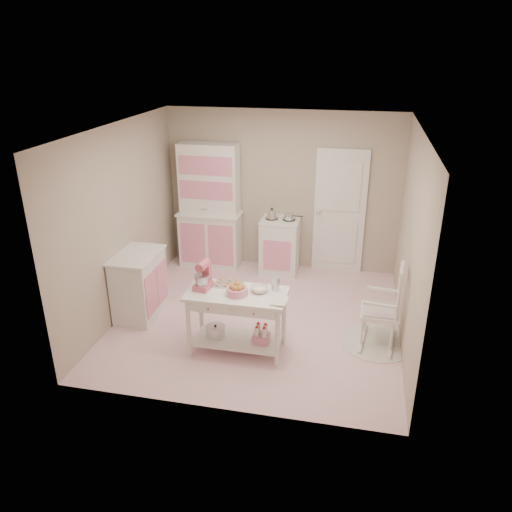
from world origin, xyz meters
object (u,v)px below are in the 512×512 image
(stove, at_px, (280,246))
(work_table, at_px, (237,322))
(hutch, at_px, (209,206))
(rocking_chair, at_px, (380,305))
(bread_basket, at_px, (237,291))
(stand_mixer, at_px, (203,276))
(base_cabinet, at_px, (139,285))

(stove, bearing_deg, work_table, -92.92)
(hutch, distance_m, rocking_chair, 3.42)
(rocking_chair, relative_size, bread_basket, 4.40)
(work_table, distance_m, stand_mixer, 0.71)
(hutch, relative_size, rocking_chair, 1.89)
(stove, distance_m, stand_mixer, 2.50)
(rocking_chair, height_order, bread_basket, rocking_chair)
(work_table, height_order, bread_basket, bread_basket)
(bread_basket, bearing_deg, stand_mixer, 170.96)
(hutch, bearing_deg, stand_mixer, -74.89)
(stove, distance_m, base_cabinet, 2.47)
(base_cabinet, xyz_separation_m, stand_mixer, (1.11, -0.55, 0.51))
(stand_mixer, bearing_deg, stove, 84.64)
(hutch, xyz_separation_m, bread_basket, (1.10, -2.50, -0.19))
(stand_mixer, xyz_separation_m, bread_basket, (0.44, -0.07, -0.12))
(stove, bearing_deg, stand_mixer, -102.82)
(hutch, relative_size, bread_basket, 8.32)
(hutch, bearing_deg, stove, -2.39)
(hutch, xyz_separation_m, rocking_chair, (2.78, -1.94, -0.49))
(work_table, bearing_deg, stand_mixer, 177.27)
(stove, distance_m, rocking_chair, 2.46)
(base_cabinet, relative_size, bread_basket, 3.68)
(hutch, distance_m, base_cabinet, 2.02)
(base_cabinet, height_order, rocking_chair, rocking_chair)
(work_table, bearing_deg, bread_basket, -68.20)
(stove, relative_size, stand_mixer, 2.71)
(stove, relative_size, base_cabinet, 1.00)
(base_cabinet, relative_size, stand_mixer, 2.71)
(hutch, height_order, stove, hutch)
(work_table, relative_size, stand_mixer, 3.53)
(hutch, xyz_separation_m, stove, (1.20, -0.05, -0.58))
(hutch, bearing_deg, rocking_chair, -34.88)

